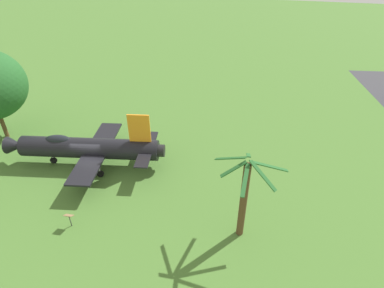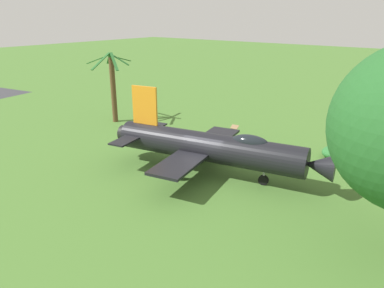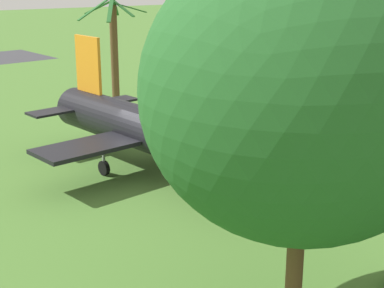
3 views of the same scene
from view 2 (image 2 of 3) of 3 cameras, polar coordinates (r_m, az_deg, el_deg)
The scene contains 5 objects.
ground_plane at distance 23.05m, azimuth 2.46°, elevation -4.61°, with size 200.00×200.00×0.00m, color #47722D.
display_jet at distance 22.23m, azimuth 3.42°, elevation -0.56°, with size 9.48×13.77×5.13m.
palm_tree at distance 34.07m, azimuth -12.19°, elevation 8.75°, with size 4.58×4.53×6.27m.
shrub_near_fence at distance 27.23m, azimuth 21.17°, elevation -1.19°, with size 1.90×1.54×0.78m.
info_plaque at distance 29.16m, azimuth 6.63°, elevation 2.35°, with size 0.44×0.63×1.14m.
Camera 2 is at (-17.16, -12.13, 9.47)m, focal length 34.30 mm.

